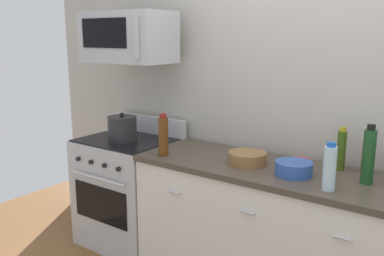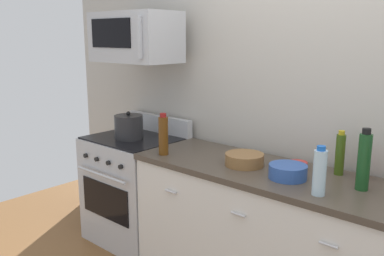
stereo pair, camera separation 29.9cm
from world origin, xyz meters
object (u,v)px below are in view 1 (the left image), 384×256
at_px(bottle_water_clear, 330,168).
at_px(bottle_wine_amber, 163,136).
at_px(bottle_hot_sauce_red, 366,159).
at_px(bowl_red_small, 300,162).
at_px(bowl_blue_mixing, 294,168).
at_px(range_oven, 129,190).
at_px(bottle_olive_oil, 341,150).
at_px(microwave, 128,37).
at_px(bowl_wooden_salad, 247,157).
at_px(bottle_wine_green, 369,156).
at_px(stockpot, 122,128).

bearing_deg(bottle_water_clear, bottle_wine_amber, -179.88).
bearing_deg(bottle_hot_sauce_red, bowl_red_small, -168.91).
xyz_separation_m(bowl_blue_mixing, bowl_red_small, (-0.04, 0.21, -0.02)).
height_order(bottle_hot_sauce_red, bowl_red_small, bottle_hot_sauce_red).
relative_size(range_oven, bottle_olive_oil, 3.83).
bearing_deg(bowl_blue_mixing, bottle_hot_sauce_red, 39.59).
bearing_deg(bottle_wine_amber, microwave, 156.56).
height_order(range_oven, bottle_hot_sauce_red, bottle_hot_sauce_red).
bearing_deg(bottle_wine_amber, bottle_hot_sauce_red, 18.27).
relative_size(microwave, bottle_water_clear, 2.72).
height_order(bottle_hot_sauce_red, bowl_wooden_salad, bottle_hot_sauce_red).
height_order(bottle_wine_amber, bowl_red_small, bottle_wine_amber).
relative_size(bottle_olive_oil, bowl_wooden_salad, 1.08).
relative_size(range_oven, bottle_wine_green, 3.05).
height_order(bottle_olive_oil, bowl_blue_mixing, bottle_olive_oil).
relative_size(bowl_wooden_salad, stockpot, 1.09).
xyz_separation_m(bottle_hot_sauce_red, bowl_blue_mixing, (-0.35, -0.29, -0.05)).
height_order(bottle_water_clear, stockpot, bottle_water_clear).
xyz_separation_m(range_oven, bottle_water_clear, (1.74, -0.19, 0.58)).
relative_size(bottle_wine_green, bowl_wooden_salad, 1.36).
distance_m(bottle_olive_oil, bowl_wooden_salad, 0.60).
relative_size(bowl_blue_mixing, bowl_wooden_salad, 0.89).
bearing_deg(bottle_olive_oil, bottle_water_clear, -82.14).
relative_size(bottle_water_clear, bottle_hot_sauce_red, 1.38).
height_order(bowl_blue_mixing, bowl_red_small, bowl_blue_mixing).
bearing_deg(bottle_water_clear, stockpot, 175.42).
xyz_separation_m(bottle_hot_sauce_red, bottle_wine_green, (0.05, -0.18, 0.07)).
bearing_deg(bottle_wine_green, bowl_red_small, 166.52).
xyz_separation_m(bottle_water_clear, stockpot, (-1.74, 0.14, -0.03)).
height_order(bottle_olive_oil, bowl_wooden_salad, bottle_olive_oil).
height_order(bottle_wine_amber, bowl_blue_mixing, bottle_wine_amber).
relative_size(range_oven, bottle_hot_sauce_red, 5.39).
relative_size(bottle_hot_sauce_red, bottle_wine_green, 0.56).
xyz_separation_m(bottle_olive_oil, bowl_wooden_salad, (-0.55, -0.23, -0.09)).
bearing_deg(range_oven, bowl_red_small, 5.96).
xyz_separation_m(bottle_wine_green, stockpot, (-1.89, -0.10, -0.07)).
xyz_separation_m(bottle_water_clear, bottle_wine_amber, (-1.19, -0.00, 0.01)).
height_order(range_oven, bottle_olive_oil, bottle_olive_oil).
bearing_deg(bottle_olive_oil, bowl_wooden_salad, -156.91).
distance_m(microwave, stockpot, 0.74).
xyz_separation_m(bowl_blue_mixing, bowl_wooden_salad, (-0.34, 0.04, -0.00)).
height_order(bottle_olive_oil, bowl_red_small, bottle_olive_oil).
height_order(microwave, bottle_wine_green, microwave).
xyz_separation_m(microwave, stockpot, (-0.00, -0.10, -0.73)).
height_order(bottle_wine_amber, stockpot, bottle_wine_amber).
relative_size(microwave, stockpot, 3.15).
height_order(bottle_wine_green, bowl_blue_mixing, bottle_wine_green).
height_order(range_oven, bottle_water_clear, bottle_water_clear).
bearing_deg(range_oven, bowl_blue_mixing, -2.42).
distance_m(range_oven, bowl_red_small, 1.52).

